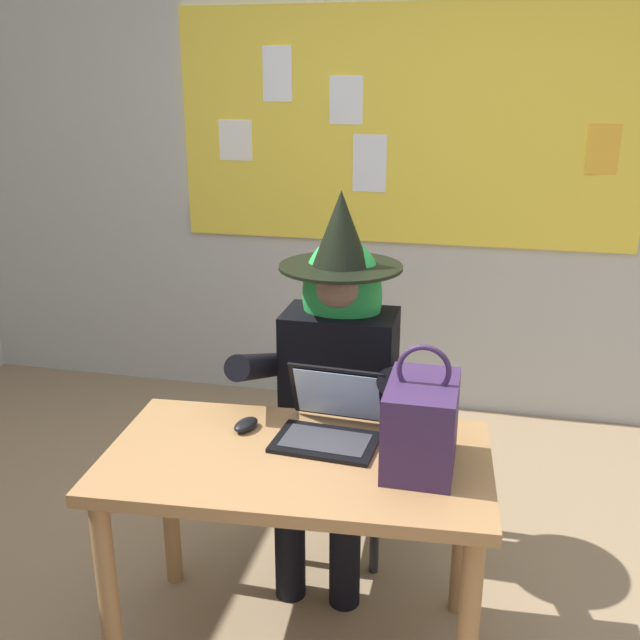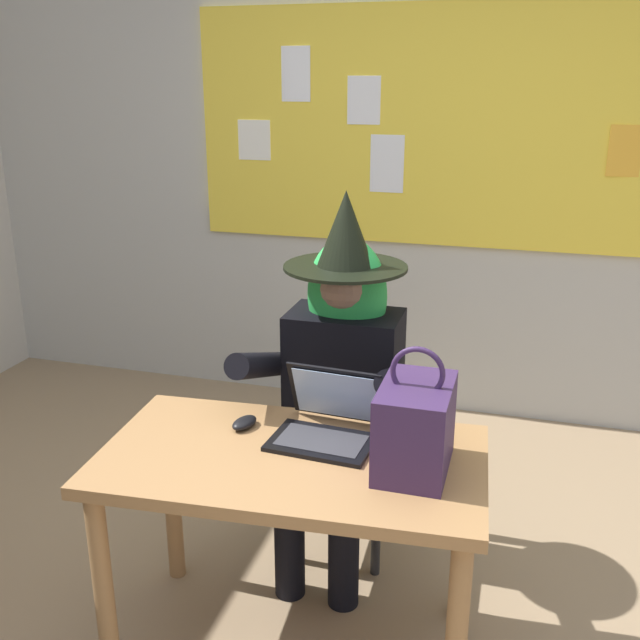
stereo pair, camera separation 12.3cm
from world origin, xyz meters
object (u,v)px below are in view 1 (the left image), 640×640
person_costumed (337,364)px  computer_mouse (246,425)px  desk_main (297,486)px  chair_at_desk (342,419)px  laptop (330,423)px  handbag (421,424)px

person_costumed → computer_mouse: size_ratio=13.68×
desk_main → chair_at_desk: size_ratio=1.34×
person_costumed → laptop: 0.42m
chair_at_desk → person_costumed: (0.00, -0.12, 0.28)m
person_costumed → handbag: 0.65m
handbag → computer_mouse: bearing=170.1°
chair_at_desk → person_costumed: person_costumed is taller
computer_mouse → laptop: bearing=18.6°
desk_main → handbag: bearing=4.2°
chair_at_desk → handbag: bearing=27.0°
handbag → desk_main: bearing=-175.8°
laptop → computer_mouse: laptop is taller
person_costumed → laptop: person_costumed is taller
desk_main → computer_mouse: size_ratio=11.62×
person_costumed → chair_at_desk: bearing=-178.7°
desk_main → computer_mouse: 0.27m
laptop → handbag: (0.29, -0.11, 0.09)m
desk_main → person_costumed: size_ratio=0.85×
computer_mouse → chair_at_desk: bearing=85.4°
person_costumed → handbag: person_costumed is taller
laptop → handbag: handbag is taller
laptop → computer_mouse: 0.28m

